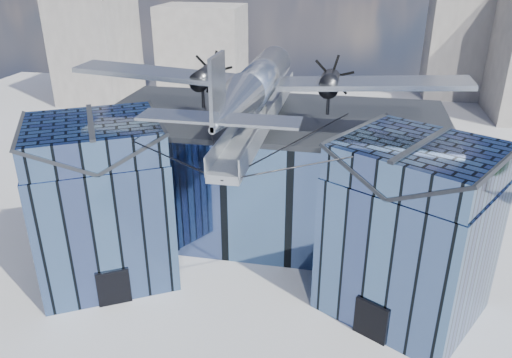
# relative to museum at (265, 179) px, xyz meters

# --- Properties ---
(ground_plane) EXTENTS (120.00, 120.00, 0.00)m
(ground_plane) POSITION_rel_museum_xyz_m (-0.00, -5.82, -5.54)
(ground_plane) COLOR gray
(museum) EXTENTS (32.88, 24.50, 17.60)m
(museum) POSITION_rel_museum_xyz_m (0.00, 0.00, 0.00)
(museum) COLOR #425C87
(museum) RESTS_ON ground
(bg_towers) EXTENTS (77.00, 24.50, 26.00)m
(bg_towers) POSITION_rel_museum_xyz_m (1.45, 44.67, 4.47)
(bg_towers) COLOR gray
(bg_towers) RESTS_ON ground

